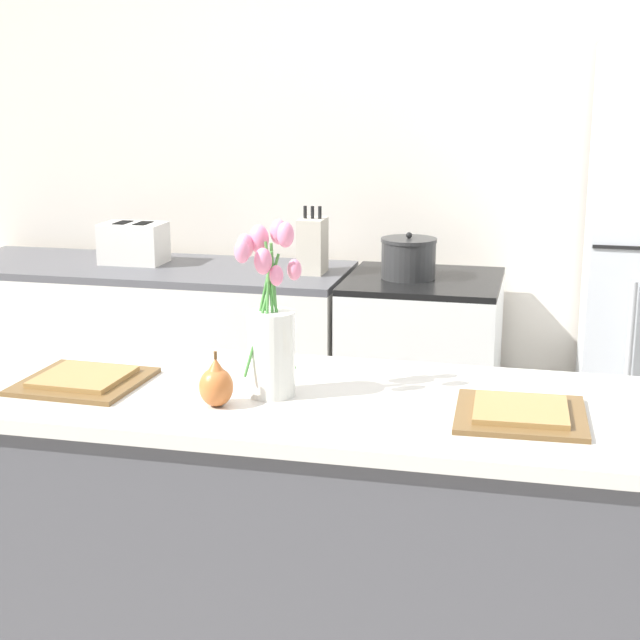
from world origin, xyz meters
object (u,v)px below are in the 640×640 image
(pear_figurine, at_px, (216,385))
(cooking_pot, at_px, (409,258))
(plate_setting_left, at_px, (83,380))
(stove_range, at_px, (421,390))
(knife_block, at_px, (313,246))
(flower_vase, at_px, (270,331))
(plate_setting_right, at_px, (521,413))
(toaster, at_px, (134,243))

(pear_figurine, xyz_separation_m, cooking_pot, (0.20, 1.72, -0.00))
(pear_figurine, distance_m, plate_setting_left, 0.39)
(stove_range, distance_m, knife_block, 0.73)
(flower_vase, bearing_deg, plate_setting_right, -2.35)
(pear_figurine, distance_m, toaster, 2.02)
(stove_range, xyz_separation_m, toaster, (-1.24, 0.04, 0.55))
(toaster, bearing_deg, stove_range, -1.71)
(plate_setting_left, relative_size, knife_block, 1.10)
(toaster, bearing_deg, knife_block, -2.69)
(pear_figurine, bearing_deg, toaster, 119.03)
(plate_setting_right, xyz_separation_m, cooking_pot, (-0.49, 1.64, 0.04))
(cooking_pot, bearing_deg, toaster, 177.53)
(plate_setting_left, bearing_deg, plate_setting_right, 0.00)
(stove_range, xyz_separation_m, flower_vase, (-0.15, -1.62, 0.65))
(plate_setting_left, distance_m, toaster, 1.79)
(cooking_pot, bearing_deg, stove_range, 12.93)
(stove_range, relative_size, plate_setting_left, 3.09)
(flower_vase, xyz_separation_m, knife_block, (-0.29, 1.62, -0.08))
(pear_figurine, relative_size, plate_setting_left, 0.44)
(stove_range, bearing_deg, pear_figurine, -98.37)
(pear_figurine, relative_size, toaster, 0.46)
(pear_figurine, bearing_deg, stove_range, 81.63)
(flower_vase, distance_m, cooking_pot, 1.62)
(stove_range, relative_size, toaster, 3.28)
(flower_vase, distance_m, plate_setting_left, 0.50)
(plate_setting_right, bearing_deg, knife_block, 118.06)
(toaster, relative_size, knife_block, 1.04)
(plate_setting_left, bearing_deg, stove_range, 69.10)
(cooking_pot, distance_m, knife_block, 0.39)
(stove_range, bearing_deg, cooking_pot, -167.07)
(flower_vase, relative_size, knife_block, 1.55)
(plate_setting_left, distance_m, plate_setting_right, 1.06)
(flower_vase, bearing_deg, stove_range, 84.56)
(stove_range, bearing_deg, flower_vase, -95.44)
(flower_vase, bearing_deg, plate_setting_left, -177.11)
(pear_figurine, height_order, toaster, toaster)
(pear_figurine, distance_m, plate_setting_right, 0.69)
(plate_setting_right, distance_m, knife_block, 1.87)
(cooking_pot, relative_size, knife_block, 0.81)
(stove_range, distance_m, cooking_pot, 0.54)
(stove_range, relative_size, pear_figurine, 7.06)
(plate_setting_left, xyz_separation_m, plate_setting_right, (1.06, 0.00, 0.00))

